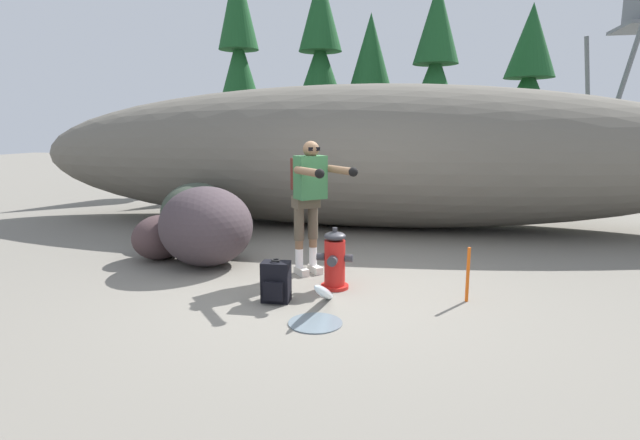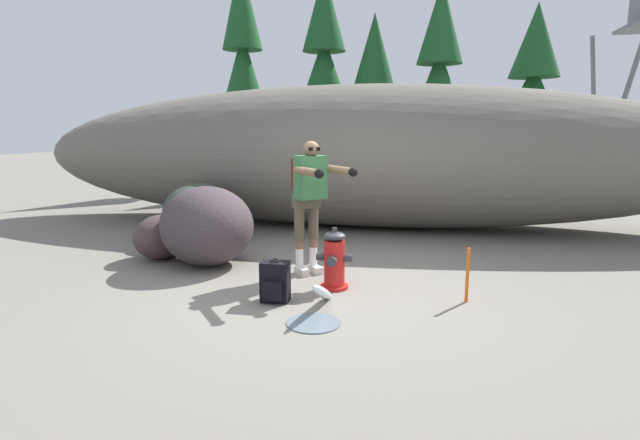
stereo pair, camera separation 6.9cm
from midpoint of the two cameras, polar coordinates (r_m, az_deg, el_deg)
The scene contains 15 objects.
ground_plane at distance 5.90m, azimuth 0.47°, elevation -8.02°, with size 56.00×56.00×0.04m, color slate.
dirt_embankment at distance 9.56m, azimuth 5.32°, elevation 7.27°, with size 13.31×3.20×2.65m, color #666056.
fire_hydrant at distance 5.82m, azimuth 1.99°, elevation -4.69°, with size 0.42×0.38×0.72m.
hydrant_water_jet at distance 5.18m, azimuth 0.52°, elevation -9.08°, with size 0.52×1.22×0.53m.
utility_worker at distance 6.22m, azimuth -0.85°, elevation 3.38°, with size 0.92×0.99×1.70m.
spare_backpack at distance 5.44m, azimuth -4.78°, elevation -7.07°, with size 0.31×0.30×0.47m.
boulder_large at distance 8.45m, azimuth -13.46°, elevation 0.88°, with size 1.30×1.13×0.97m, color #364034.
boulder_mid at distance 6.94m, azimuth -12.50°, elevation -0.67°, with size 1.32×1.24×1.08m, color #40353A.
boulder_small at distance 7.50m, azimuth -17.40°, elevation -1.84°, with size 0.84×0.71×0.63m, color #453334.
pine_tree_far_left at distance 15.84m, azimuth -8.64°, elevation 17.05°, with size 1.84×1.84×6.74m.
pine_tree_left at distance 15.76m, azimuth 0.59°, elevation 17.21°, with size 2.01×2.01×6.45m.
pine_tree_center at distance 15.21m, azimuth 6.26°, elevation 13.67°, with size 1.81×1.81×5.12m.
pine_tree_right at distance 14.44m, azimuth 13.53°, elevation 15.46°, with size 1.89×1.89×5.71m.
pine_tree_far_right at distance 17.27m, azimuth 23.21°, elevation 13.45°, with size 2.34×2.34×5.59m.
survey_stake at distance 5.61m, azimuth 16.82°, elevation -6.05°, with size 0.04×0.04×0.60m, color #E55914.
Camera 2 is at (1.15, -5.48, 1.85)m, focal length 28.04 mm.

